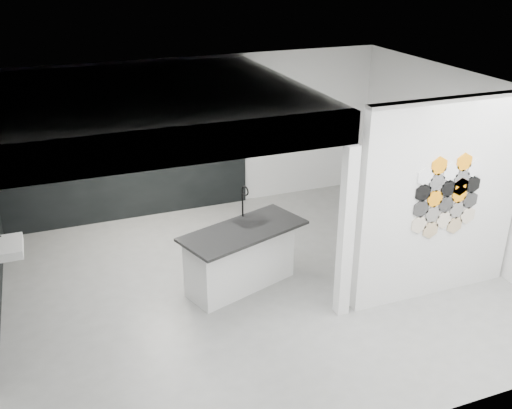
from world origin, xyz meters
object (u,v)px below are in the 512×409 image
Objects in this scene: stockpot at (60,152)px; kettle at (189,139)px; glass_vase at (207,137)px; wall_basin at (7,248)px; bottle_dark at (121,147)px; kitchen_island at (240,256)px; partition_panel at (440,201)px; utensil_cup at (87,152)px; glass_bowl at (206,138)px.

kettle is (2.18, 0.00, -0.03)m from stockpot.
stockpot reaches higher than glass_vase.
stockpot is 1.46× the size of kettle.
bottle_dark reaches higher than wall_basin.
kitchen_island is 3.14m from bottle_dark.
wall_basin is 4.39× the size of glass_vase.
glass_vase is (0.34, 0.00, -0.00)m from kettle.
partition_panel is 28.88× the size of utensil_cup.
kettle is (0.02, 2.77, 0.91)m from kitchen_island.
wall_basin is 4.01m from glass_vase.
bottle_dark reaches higher than glass_bowl.
kitchen_island reaches higher than wall_basin.
glass_vase is at bearing 63.62° from kitchen_island.
glass_bowl is 1.52× the size of utensil_cup.
kitchen_island is (3.03, -0.70, -0.37)m from wall_basin.
glass_bowl is at bearing 0.00° from utensil_cup.
partition_panel is 20.50× the size of glass_vase.
partition_panel is 4.40m from glass_bowl.
glass_bowl is at bearing 31.49° from wall_basin.
partition_panel is 2.83m from kitchen_island.
stockpot is at bearing 180.00° from glass_bowl.
partition_panel reaches higher than glass_bowl.
glass_bowl is at bearing 180.00° from glass_vase.
partition_panel is 5.28m from bottle_dark.
utensil_cup is at bearing 180.00° from bottle_dark.
kitchen_island is 13.09× the size of glass_bowl.
partition_panel reaches higher than kettle.
wall_basin is 4.11× the size of bottle_dark.
glass_bowl is (-2.09, 3.87, -0.03)m from partition_panel.
glass_bowl is at bearing 64.00° from kitchen_island.
kitchen_island reaches higher than utensil_cup.
utensil_cup is (-1.76, 0.00, -0.02)m from kettle.
glass_vase is 1.41× the size of utensil_cup.
bottle_dark is at bearing -166.75° from kettle.
bottle_dark reaches higher than kitchen_island.
wall_basin is at bearing -148.51° from glass_bowl.
partition_panel reaches higher than utensil_cup.
stockpot is at bearing 180.00° from bottle_dark.
kettle is 0.34m from glass_vase.
glass_vase is 0.93× the size of bottle_dark.
wall_basin is 3.73× the size of kettle.
kettle reaches higher than glass_bowl.
kettle is at bearing 0.00° from utensil_cup.
stockpot is at bearing 67.07° from wall_basin.
glass_vase reaches higher than kitchen_island.
wall_basin is at bearing 161.77° from partition_panel.
wall_basin is at bearing -148.65° from glass_vase.
glass_bowl is at bearing 0.00° from stockpot.
bottle_dark is (-1.19, 0.00, 0.00)m from kettle.
bottle_dark is at bearing 132.99° from partition_panel.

